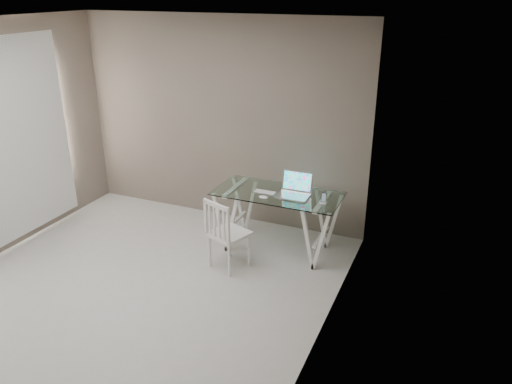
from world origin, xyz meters
TOP-DOWN VIEW (x-y plane):
  - room at (-0.06, 0.02)m, footprint 4.50×4.52m
  - desk at (1.06, 1.60)m, footprint 1.50×0.70m
  - chair at (0.68, 0.94)m, footprint 0.50×0.50m
  - laptop at (1.26, 1.64)m, footprint 0.37×0.32m
  - keyboard at (0.91, 1.56)m, footprint 0.27×0.12m
  - mouse at (0.97, 1.38)m, footprint 0.11×0.06m
  - phone_dock at (1.64, 1.52)m, footprint 0.07×0.07m

SIDE VIEW (x-z plane):
  - desk at x=1.06m, z-range 0.01..0.76m
  - chair at x=0.68m, z-range 0.04..0.90m
  - keyboard at x=0.91m, z-range 0.75..0.75m
  - mouse at x=0.97m, z-range 0.75..0.78m
  - phone_dock at x=1.64m, z-range 0.72..0.84m
  - laptop at x=1.26m, z-range 0.68..0.94m
  - room at x=-0.06m, z-range 0.36..3.07m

